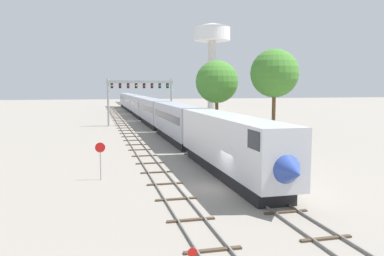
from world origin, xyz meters
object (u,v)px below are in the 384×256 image
Objects in this scene: stop_sign at (100,156)px; trackside_tree_left at (217,82)px; trackside_tree_mid at (274,73)px; water_tower at (212,40)px; signal_gantry at (140,91)px; passenger_train at (146,108)px.

trackside_tree_left reaches higher than stop_sign.
trackside_tree_mid is (26.13, 24.84, 7.19)m from stop_sign.
stop_sign is 36.76m from trackside_tree_mid.
water_tower reaches higher than trackside_tree_mid.
stop_sign is at bearing -100.56° from signal_gantry.
water_tower is 2.32× the size of trackside_tree_left.
trackside_tree_mid is at bearing -58.82° from passenger_train.
passenger_train is at bearing 121.18° from trackside_tree_mid.
trackside_tree_left is at bearing -41.16° from signal_gantry.
passenger_train is at bearing 79.01° from stop_sign.
signal_gantry is at bearing 137.68° from trackside_tree_mid.
water_tower is 2.07× the size of trackside_tree_mid.
trackside_tree_mid is at bearing -98.19° from water_tower.
stop_sign is 37.43m from trackside_tree_left.
passenger_train is 10.98× the size of trackside_tree_left.
passenger_train is 9.78× the size of trackside_tree_mid.
trackside_tree_left reaches higher than signal_gantry.
water_tower reaches higher than stop_sign.
water_tower is 64.36m from trackside_tree_mid.
trackside_tree_mid reaches higher than passenger_train.
stop_sign is (-10.00, -51.49, -0.74)m from passenger_train.
passenger_train is 43.32× the size of stop_sign.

